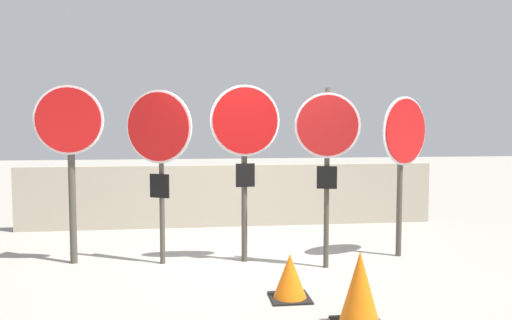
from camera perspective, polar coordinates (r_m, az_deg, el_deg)
The scene contains 9 objects.
ground_plane at distance 6.61m, azimuth -1.21°, elevation -11.77°, with size 40.00×40.00×0.00m, color gray.
fence_back at distance 8.85m, azimuth -2.86°, elevation -4.10°, with size 7.33×0.12×1.09m.
stop_sign_0 at distance 6.78m, azimuth -20.53°, elevation 2.15°, with size 0.88×0.17×2.30m.
stop_sign_1 at distance 6.45m, azimuth -11.02°, elevation 2.27°, with size 0.85×0.44×2.24m.
stop_sign_2 at distance 6.44m, azimuth -1.26°, elevation 2.61°, with size 0.91×0.18×2.31m.
stop_sign_3 at distance 6.22m, azimuth 8.14°, elevation 2.18°, with size 0.79×0.23×2.26m.
stop_sign_4 at distance 7.01m, azimuth 16.56°, elevation 1.85°, with size 0.80×0.50×2.18m.
traffic_cone_0 at distance 4.69m, azimuth 11.77°, elevation -14.24°, with size 0.44×0.44×0.68m.
traffic_cone_1 at distance 5.31m, azimuth 3.90°, elevation -13.17°, with size 0.41×0.41×0.47m.
Camera 1 is at (-0.66, -6.32, 1.81)m, focal length 35.00 mm.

